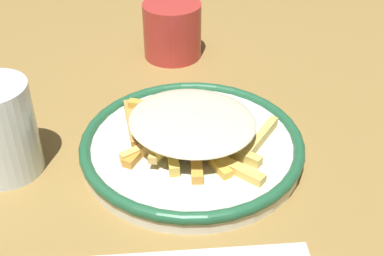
{
  "coord_description": "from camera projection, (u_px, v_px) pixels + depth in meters",
  "views": [
    {
      "loc": [
        -0.48,
        0.06,
        0.38
      ],
      "look_at": [
        0.0,
        0.0,
        0.04
      ],
      "focal_mm": 47.47,
      "sensor_mm": 36.0,
      "label": 1
    }
  ],
  "objects": [
    {
      "name": "ground_plane",
      "position": [
        192.0,
        155.0,
        0.61
      ],
      "size": [
        2.6,
        2.6,
        0.0
      ],
      "primitive_type": "plane",
      "color": "olive"
    },
    {
      "name": "coffee_mug",
      "position": [
        173.0,
        30.0,
        0.8
      ],
      "size": [
        0.12,
        0.09,
        0.09
      ],
      "color": "#B8342E",
      "rests_on": "ground_plane"
    },
    {
      "name": "plate",
      "position": [
        192.0,
        146.0,
        0.6
      ],
      "size": [
        0.26,
        0.26,
        0.03
      ],
      "color": "silver",
      "rests_on": "ground_plane"
    },
    {
      "name": "fries_heap",
      "position": [
        188.0,
        126.0,
        0.58
      ],
      "size": [
        0.2,
        0.21,
        0.04
      ],
      "color": "orange",
      "rests_on": "plate"
    }
  ]
}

